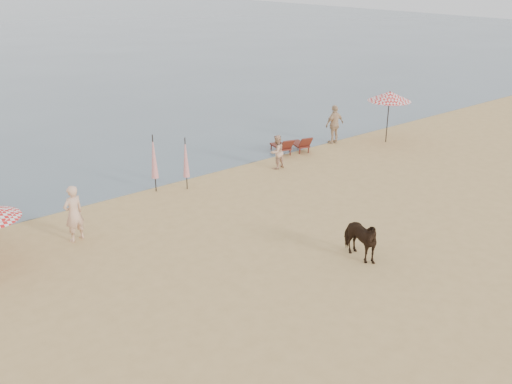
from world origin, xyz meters
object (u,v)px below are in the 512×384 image
cow (359,238)px  umbrella_closed_right (154,157)px  lounger_cluster_right (292,145)px  beachgoer_right_b (335,124)px  beachgoer_right_a (277,152)px  umbrella_closed_left (186,158)px  umbrella_open_right (390,96)px  beachgoer_left (74,213)px

cow → umbrella_closed_right: bearing=108.8°
lounger_cluster_right → umbrella_closed_right: umbrella_closed_right is taller
lounger_cluster_right → umbrella_closed_right: 7.49m
lounger_cluster_right → beachgoer_right_b: bearing=11.6°
cow → beachgoer_right_a: 8.45m
umbrella_closed_left → umbrella_closed_right: umbrella_closed_right is taller
lounger_cluster_right → umbrella_open_right: bearing=-3.5°
umbrella_closed_left → umbrella_closed_right: (-1.08, 0.56, 0.12)m
cow → beachgoer_right_b: beachgoer_right_b is taller
umbrella_open_right → beachgoer_right_a: size_ratio=1.72×
cow → beachgoer_right_b: (8.05, 8.79, 0.29)m
umbrella_open_right → umbrella_closed_right: umbrella_open_right is taller
cow → beachgoer_right_a: (3.41, 7.73, 0.07)m
umbrella_closed_left → beachgoer_left: size_ratio=1.13×
umbrella_closed_right → beachgoer_right_b: 10.07m
cow → umbrella_open_right: bearing=41.3°
umbrella_closed_left → cow: 8.15m
umbrella_open_right → beachgoer_right_b: umbrella_open_right is taller
umbrella_closed_left → beachgoer_right_a: (4.35, -0.34, -0.55)m
umbrella_closed_right → cow: 8.89m
beachgoer_left → beachgoer_right_b: 14.34m
umbrella_closed_right → umbrella_closed_left: bearing=-27.4°
cow → umbrella_closed_left: bearing=102.3°
lounger_cluster_right → umbrella_open_right: umbrella_open_right is taller
umbrella_open_right → umbrella_closed_left: size_ratio=1.21×
umbrella_closed_left → umbrella_closed_right: size_ratio=0.92×
lounger_cluster_right → beachgoer_left: 11.79m
lounger_cluster_right → umbrella_closed_left: size_ratio=0.88×
umbrella_open_right → cow: size_ratio=1.61×
umbrella_open_right → cow: umbrella_open_right is taller
lounger_cluster_right → cow: (-5.40, -8.96, 0.29)m
beachgoer_right_a → lounger_cluster_right: bearing=-155.7°
umbrella_closed_left → umbrella_closed_right: bearing=152.6°
umbrella_open_right → lounger_cluster_right: bearing=178.6°
lounger_cluster_right → beachgoer_left: beachgoer_left is taller
lounger_cluster_right → beachgoer_right_b: beachgoer_right_b is taller
beachgoer_left → beachgoer_right_b: size_ratio=0.97×
cow → beachgoer_left: size_ratio=0.85×
lounger_cluster_right → umbrella_closed_left: umbrella_closed_left is taller
cow → beachgoer_right_b: 11.92m
umbrella_closed_right → lounger_cluster_right: bearing=2.6°
beachgoer_left → umbrella_closed_left: bearing=-175.6°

